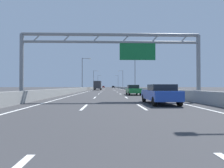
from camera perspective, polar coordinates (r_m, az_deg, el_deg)
name	(u,v)px	position (r m, az deg, el deg)	size (l,w,h in m)	color
ground_plane	(108,88)	(98.37, -1.28, -1.46)	(260.00, 260.00, 0.00)	#38383A
lane_dash_left_1	(84,107)	(11.03, -9.13, -7.51)	(0.16, 3.00, 0.01)	white
lane_dash_left_2	(95,98)	(19.96, -5.68, -4.46)	(0.16, 3.00, 0.01)	white
lane_dash_left_3	(99,94)	(28.93, -4.37, -3.29)	(0.16, 3.00, 0.01)	white
lane_dash_left_4	(101,92)	(37.91, -3.68, -2.67)	(0.16, 3.00, 0.01)	white
lane_dash_left_5	(102,91)	(46.90, -3.26, -2.29)	(0.16, 3.00, 0.01)	white
lane_dash_left_6	(103,90)	(55.89, -2.97, -2.03)	(0.16, 3.00, 0.01)	white
lane_dash_left_7	(104,90)	(64.89, -2.77, -1.85)	(0.16, 3.00, 0.01)	white
lane_dash_left_8	(104,89)	(73.89, -2.61, -1.70)	(0.16, 3.00, 0.01)	white
lane_dash_left_9	(104,89)	(82.88, -2.49, -1.59)	(0.16, 3.00, 0.01)	white
lane_dash_left_10	(105,89)	(91.88, -2.39, -1.51)	(0.16, 3.00, 0.01)	white
lane_dash_left_11	(105,88)	(100.88, -2.31, -1.43)	(0.16, 3.00, 0.01)	white
lane_dash_left_12	(105,88)	(109.88, -2.24, -1.37)	(0.16, 3.00, 0.01)	white
lane_dash_left_13	(105,88)	(118.88, -2.18, -1.32)	(0.16, 3.00, 0.01)	white
lane_dash_left_14	(106,88)	(127.87, -2.13, -1.28)	(0.16, 3.00, 0.01)	white
lane_dash_left_15	(106,88)	(136.87, -2.09, -1.24)	(0.16, 3.00, 0.01)	white
lane_dash_left_16	(106,88)	(145.87, -2.05, -1.20)	(0.16, 3.00, 0.01)	white
lane_dash_left_17	(106,88)	(154.87, -2.02, -1.17)	(0.16, 3.00, 0.01)	white
lane_dash_right_1	(142,107)	(11.15, 9.70, -7.44)	(0.16, 3.00, 0.01)	white
lane_dash_right_2	(126,98)	(20.02, 4.69, -4.44)	(0.16, 3.00, 0.01)	white
lane_dash_right_3	(120,94)	(28.97, 2.77, -3.28)	(0.16, 3.00, 0.01)	white
lane_dash_right_4	(117,92)	(37.94, 1.76, -2.67)	(0.16, 3.00, 0.01)	white
lane_dash_right_5	(115,91)	(46.93, 1.14, -2.29)	(0.16, 3.00, 0.01)	white
lane_dash_right_6	(114,90)	(55.92, 0.72, -2.03)	(0.16, 3.00, 0.01)	white
lane_dash_right_7	(113,90)	(64.91, 0.41, -1.85)	(0.16, 3.00, 0.01)	white
lane_dash_right_8	(113,89)	(73.90, 0.18, -1.71)	(0.16, 3.00, 0.01)	white
lane_dash_right_9	(112,89)	(82.90, 0.00, -1.59)	(0.16, 3.00, 0.01)	white
lane_dash_right_10	(112,89)	(91.89, -0.14, -1.51)	(0.16, 3.00, 0.01)	white
lane_dash_right_11	(111,88)	(100.89, -0.26, -1.43)	(0.16, 3.00, 0.01)	white
lane_dash_right_12	(111,88)	(109.89, -0.36, -1.37)	(0.16, 3.00, 0.01)	white
lane_dash_right_13	(111,88)	(118.89, -0.45, -1.32)	(0.16, 3.00, 0.01)	white
lane_dash_right_14	(110,88)	(127.88, -0.52, -1.28)	(0.16, 3.00, 0.01)	white
lane_dash_right_15	(110,88)	(136.88, -0.58, -1.24)	(0.16, 3.00, 0.01)	white
lane_dash_right_16	(110,88)	(145.88, -0.64, -1.20)	(0.16, 3.00, 0.01)	white
lane_dash_right_17	(110,88)	(154.88, -0.69, -1.17)	(0.16, 3.00, 0.01)	white
edge_line_left	(98,89)	(86.51, -4.73, -1.55)	(0.16, 176.00, 0.01)	white
edge_line_right	(119,89)	(86.55, 2.23, -1.56)	(0.16, 176.00, 0.01)	white
barrier_left	(97,87)	(108.56, -4.94, -1.13)	(0.45, 220.00, 0.95)	#9E9E99
barrier_right	(119,87)	(108.60, 2.35, -1.13)	(0.45, 220.00, 0.95)	#9E9E99
sign_gantry	(115,49)	(16.76, 0.84, 11.55)	(17.10, 0.36, 6.36)	gray
streetlamp_left_mid	(83,72)	(51.16, -9.50, 3.89)	(2.58, 0.28, 9.50)	slate
streetlamp_right_mid	(134,72)	(51.27, 7.30, 3.88)	(2.58, 0.28, 9.50)	slate
streetlamp_left_far	(94,78)	(91.46, -5.95, 1.87)	(2.58, 0.28, 9.50)	slate
streetlamp_right_far	(122,78)	(91.52, 3.42, 1.87)	(2.58, 0.28, 9.50)	slate
streetlamp_left_distant	(98,81)	(131.93, -4.57, 1.09)	(2.58, 0.28, 9.50)	slate
streetlamp_right_distant	(118,81)	(131.97, 1.91, 1.08)	(2.58, 0.28, 9.50)	slate
black_car	(113,87)	(120.09, 0.38, -0.94)	(1.73, 4.41, 1.52)	black
red_car	(103,87)	(138.04, -2.83, -0.93)	(1.86, 4.44, 1.40)	red
green_car	(133,90)	(26.12, 6.96, -1.90)	(1.81, 4.25, 1.50)	#1E7A38
blue_car	(160,94)	(13.34, 15.45, -3.13)	(1.88, 4.33, 1.44)	#2347AD
box_truck	(98,85)	(59.42, -4.70, -0.37)	(2.34, 8.21, 2.98)	silver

